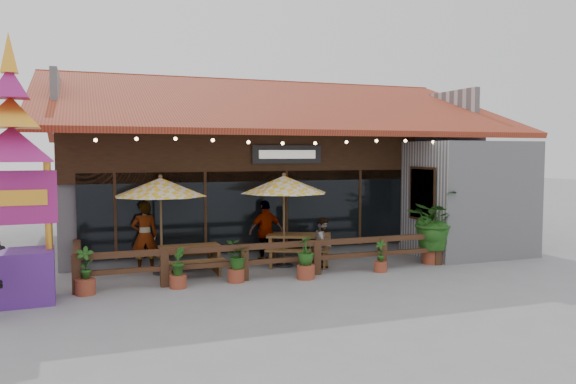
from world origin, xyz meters
name	(u,v)px	position (x,y,z in m)	size (l,w,h in m)	color
ground	(326,269)	(0.00, 0.00, 0.00)	(100.00, 100.00, 0.00)	gray
restaurant_building	(263,180)	(0.26, 6.61, 2.21)	(15.50, 14.73, 6.09)	#BBBBC0
patio_railing	(251,254)	(-2.25, -0.27, 0.61)	(10.00, 2.60, 0.92)	#462819
umbrella_left	(161,187)	(-4.37, 0.99, 2.33)	(3.25, 3.25, 2.67)	brown
umbrella_right	(284,185)	(-0.96, 0.80, 2.34)	(2.69, 2.69, 2.68)	brown
picnic_table_left	(190,255)	(-3.66, 0.69, 0.52)	(1.64, 1.43, 0.77)	brown
picnic_table_right	(299,244)	(-0.43, 0.96, 0.60)	(2.33, 2.20, 0.88)	brown
thai_sign_tower	(12,151)	(-7.70, -0.95, 3.28)	(2.38, 2.38, 6.21)	#542382
tropical_plant	(433,222)	(3.28, -0.28, 1.23)	(2.05, 2.01, 2.16)	brown
diner_a	(145,236)	(-4.75, 1.59, 0.96)	(0.70, 0.46, 1.92)	#352110
diner_b	(324,243)	(-0.05, 0.03, 0.73)	(0.71, 0.55, 1.46)	#352110
diner_c	(266,231)	(-1.25, 1.56, 0.92)	(1.08, 0.45, 1.85)	#352110
planter_a	(85,275)	(-6.31, -0.66, 0.47)	(0.45, 0.45, 1.11)	brown
planter_b	(178,270)	(-4.21, -0.76, 0.44)	(0.40, 0.40, 0.98)	brown
planter_c	(236,259)	(-2.75, -0.63, 0.58)	(0.77, 0.73, 1.03)	brown
planter_d	(306,258)	(-0.96, -0.90, 0.54)	(0.60, 0.60, 1.13)	brown
planter_e	(380,259)	(1.27, -0.81, 0.37)	(0.36, 0.37, 0.87)	brown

